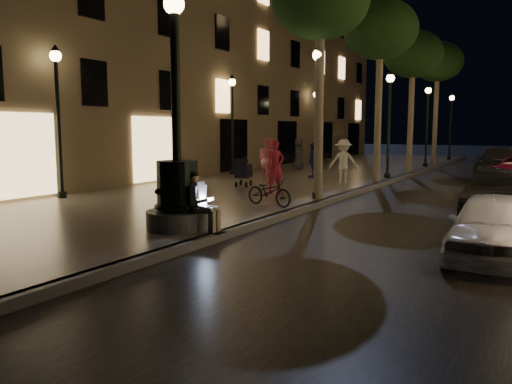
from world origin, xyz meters
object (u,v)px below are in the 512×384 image
Objects in this scene: lamp_curb_b at (389,110)px; pedestrian_pink at (268,159)px; car_second at (503,194)px; bicycle at (269,192)px; lamp_left_a at (58,102)px; pedestrian_dark at (299,154)px; pedestrian_white at (343,161)px; tree_far at (438,63)px; pedestrian_blue at (313,160)px; tree_third at (413,55)px; tree_near at (321,1)px; lamp_curb_a at (318,102)px; car_front at (493,226)px; fountain_lamppost at (177,183)px; lamp_curb_d at (451,118)px; car_rear at (501,164)px; pedestrian_red at (275,167)px; lamp_curb_c at (427,115)px; lamp_left_b at (232,112)px; seated_man_laptop at (200,200)px; tree_second at (381,31)px; lamp_left_c at (316,117)px; stroller at (243,171)px.

lamp_curb_b reaches higher than pedestrian_pink.
bicycle is (-5.84, -2.53, -0.04)m from car_second.
lamp_left_a is at bearing 87.35° from pedestrian_pink.
lamp_curb_b reaches higher than pedestrian_dark.
pedestrian_dark is at bearing -73.35° from pedestrian_white.
lamp_left_a is (-7.18, -22.00, -3.20)m from tree_far.
lamp_curb_b is at bearing 89.23° from pedestrian_blue.
tree_third is at bearing 121.88° from pedestrian_blue.
pedestrian_blue is (-3.00, 6.30, -5.24)m from tree_near.
lamp_curb_a is 5.96m from pedestrian_pink.
fountain_lamppost is at bearing -167.45° from car_front.
lamp_curb_d is 3.01× the size of pedestrian_blue.
car_front is at bearing -87.90° from car_rear.
car_rear is at bearing 70.85° from tree_near.
pedestrian_red is (-1.81, 0.53, -5.12)m from tree_near.
lamp_left_b is at bearing -125.37° from lamp_curb_c.
lamp_left_a is at bearing 31.21° from pedestrian_white.
car_second is at bearing -55.44° from bicycle.
tree_third reaches higher than lamp_curb_c.
seated_man_laptop is at bearing -90.17° from lamp_curb_d.
tree_far is 1.56× the size of lamp_curb_a.
seated_man_laptop is 13.18m from tree_second.
lamp_left_a is at bearing 176.64° from car_front.
lamp_curb_d is 2.81× the size of pedestrian_dark.
car_rear reaches higher than seated_man_laptop.
pedestrian_white is at bearing -11.39° from lamp_left_b.
lamp_curb_b is at bearing 112.65° from car_front.
car_rear is at bearing -87.96° from pedestrian_dark.
seated_man_laptop is 8.38m from car_second.
pedestrian_pink is at bearing -75.47° from lamp_left_c.
lamp_left_c is (-7.10, 16.00, 0.00)m from lamp_curb_a.
lamp_curb_d is 20.58m from pedestrian_pink.
seated_man_laptop reaches higher than bicycle.
lamp_curb_c is 3.01× the size of pedestrian_blue.
lamp_curb_b is at bearing -90.00° from lamp_curb_d.
lamp_left_c is 2.63× the size of pedestrian_red.
pedestrian_dark is at bearing 118.63° from tree_near.
stroller is 0.66× the size of pedestrian_red.
pedestrian_white is at bearing 19.52° from pedestrian_red.
tree_far reaches higher than pedestrian_pink.
lamp_curb_a is 3.98× the size of stroller.
bicycle is at bearing 96.72° from seated_man_laptop.
pedestrian_red is (-1.84, -17.47, -5.32)m from tree_far.
lamp_curb_c is 12.89m from pedestrian_pink.
lamp_curb_b is 1.22× the size of car_second.
lamp_curb_c is 3.98× the size of stroller.
fountain_lamppost is 1.08× the size of lamp_left_c.
lamp_left_c is at bearing 86.52° from stroller.
pedestrian_red is (-1.76, -23.47, -2.12)m from lamp_curb_d.
tree_far is 10.50m from lamp_curb_b.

